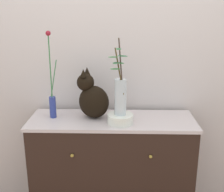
# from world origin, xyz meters

# --- Properties ---
(wall_back) EXTENTS (4.40, 0.08, 2.60)m
(wall_back) POSITION_xyz_m (0.00, 0.29, 1.30)
(wall_back) COLOR silver
(wall_back) RESTS_ON ground_plane
(sideboard) EXTENTS (1.24, 0.44, 0.88)m
(sideboard) POSITION_xyz_m (0.00, -0.00, 0.44)
(sideboard) COLOR black
(sideboard) RESTS_ON ground_plane
(cat_sitting) EXTENTS (0.40, 0.22, 0.38)m
(cat_sitting) POSITION_xyz_m (-0.15, 0.03, 1.03)
(cat_sitting) COLOR black
(cat_sitting) RESTS_ON sideboard
(vase_slim_green) EXTENTS (0.07, 0.05, 0.65)m
(vase_slim_green) POSITION_xyz_m (-0.45, 0.02, 1.03)
(vase_slim_green) COLOR #2F3E91
(vase_slim_green) RESTS_ON sideboard
(bowl_porcelain) EXTENTS (0.19, 0.19, 0.07)m
(bowl_porcelain) POSITION_xyz_m (0.06, -0.08, 0.91)
(bowl_porcelain) COLOR white
(bowl_porcelain) RESTS_ON sideboard
(vase_glass_clear) EXTENTS (0.14, 0.13, 0.54)m
(vase_glass_clear) POSITION_xyz_m (0.06, -0.08, 1.09)
(vase_glass_clear) COLOR silver
(vase_glass_clear) RESTS_ON bowl_porcelain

